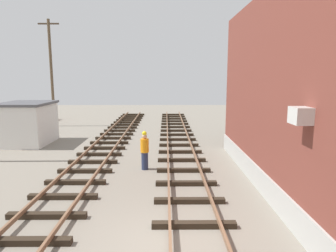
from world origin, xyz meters
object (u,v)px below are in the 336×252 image
at_px(control_hut, 27,123).
at_px(utility_pole_far, 51,72).
at_px(track_worker_foreground, 145,150).
at_px(parked_car_red, 30,112).

xyz_separation_m(control_hut, utility_pole_far, (-0.92, 7.27, 3.46)).
height_order(control_hut, track_worker_foreground, control_hut).
distance_m(control_hut, utility_pole_far, 8.10).
xyz_separation_m(control_hut, track_worker_foreground, (8.13, -5.72, -0.46)).
height_order(control_hut, parked_car_red, control_hut).
bearing_deg(parked_car_red, utility_pole_far, -42.49).
bearing_deg(utility_pole_far, parked_car_red, 137.51).
bearing_deg(track_worker_foreground, parked_car_red, 127.89).
xyz_separation_m(parked_car_red, track_worker_foreground, (12.69, -16.31, 0.03)).
distance_m(parked_car_red, utility_pole_far, 6.31).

